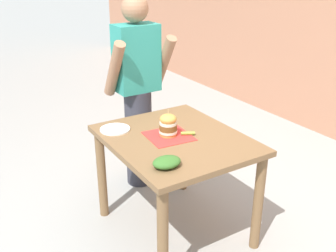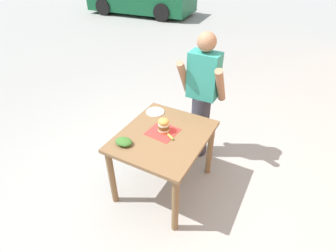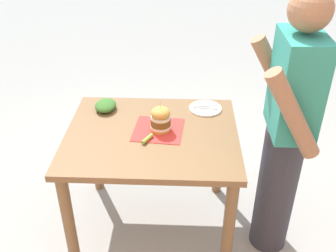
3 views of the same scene
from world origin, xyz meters
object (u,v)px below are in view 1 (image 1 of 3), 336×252
at_px(side_plate_with_forks, 115,129).
at_px(diner_across_table, 138,92).
at_px(pickle_spear, 188,133).
at_px(side_salad, 167,162).
at_px(patio_table, 175,154).
at_px(sandwich, 168,125).

bearing_deg(side_plate_with_forks, diner_across_table, 46.41).
xyz_separation_m(pickle_spear, side_salad, (-0.37, -0.32, 0.02)).
distance_m(patio_table, pickle_spear, 0.17).
bearing_deg(diner_across_table, pickle_spear, -91.35).
relative_size(patio_table, pickle_spear, 10.74).
relative_size(sandwich, side_salad, 1.08).
bearing_deg(side_salad, patio_table, 50.43).
bearing_deg(side_plate_with_forks, patio_table, -47.94).
bearing_deg(diner_across_table, sandwich, -100.85).
height_order(side_plate_with_forks, side_salad, side_salad).
relative_size(pickle_spear, diner_across_table, 0.06).
bearing_deg(patio_table, sandwich, 117.04).
height_order(sandwich, pickle_spear, sandwich).
height_order(pickle_spear, side_plate_with_forks, pickle_spear).
xyz_separation_m(sandwich, pickle_spear, (0.12, -0.07, -0.07)).
distance_m(pickle_spear, side_salad, 0.49).
relative_size(pickle_spear, side_plate_with_forks, 0.45).
xyz_separation_m(patio_table, side_salad, (-0.28, -0.33, 0.16)).
xyz_separation_m(sandwich, diner_across_table, (0.14, 0.73, 0.02)).
height_order(patio_table, diner_across_table, diner_across_table).
xyz_separation_m(side_plate_with_forks, side_salad, (0.03, -0.67, 0.02)).
relative_size(patio_table, side_salad, 5.89).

